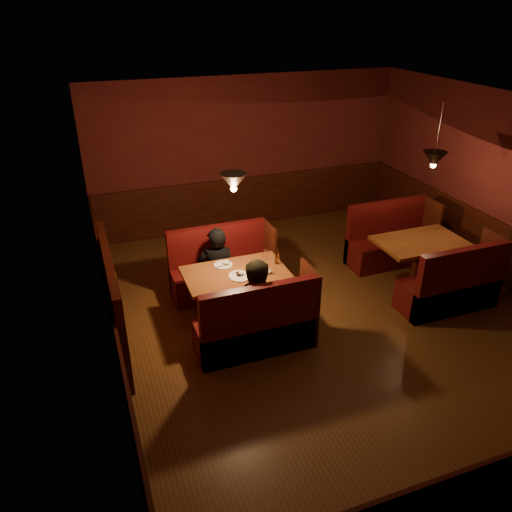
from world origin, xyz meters
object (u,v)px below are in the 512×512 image
object	(u,v)px
main_bench_far	(222,272)
main_table	(237,283)
main_bench_near	(258,329)
diner_b	(260,293)
second_bench_far	(389,243)
second_bench_near	(452,289)
second_table	(419,252)
diner_a	(217,254)

from	to	relation	value
main_bench_far	main_table	bearing A→B (deg)	-91.18
main_bench_near	diner_b	xyz separation A→B (m)	(0.07, 0.11, 0.46)
main_bench_far	main_bench_near	distance (m)	1.60
second_bench_far	second_bench_near	distance (m)	1.62
main_bench_near	second_bench_near	distance (m)	3.00
second_table	diner_b	world-z (taller)	diner_b
main_bench_near	second_bench_far	size ratio (longest dim) A/B	1.04
second_bench_near	second_table	bearing A→B (deg)	92.20
main_table	main_bench_far	distance (m)	0.84
second_bench_far	diner_a	world-z (taller)	diner_a
diner_a	diner_b	world-z (taller)	diner_b
second_bench_near	diner_a	distance (m)	3.47
second_table	diner_a	distance (m)	3.17
main_bench_far	diner_a	bearing A→B (deg)	-120.82
main_bench_far	second_bench_near	xyz separation A→B (m)	(3.00, -1.66, 0.00)
second_table	main_bench_far	bearing A→B (deg)	164.01
main_bench_near	second_bench_near	size ratio (longest dim) A/B	1.04
second_table	second_bench_near	xyz separation A→B (m)	(0.03, -0.81, -0.23)
second_bench_near	diner_b	xyz separation A→B (m)	(-2.93, 0.16, 0.46)
diner_b	main_bench_far	bearing A→B (deg)	89.95
main_bench_far	second_table	distance (m)	3.10
main_bench_far	diner_b	world-z (taller)	diner_b
main_bench_far	main_bench_near	xyz separation A→B (m)	(0.00, -1.60, 0.00)
main_table	second_bench_far	size ratio (longest dim) A/B	0.94
second_bench_near	diner_b	bearing A→B (deg)	176.86
main_bench_near	diner_a	bearing A→B (deg)	95.20
second_table	second_bench_near	world-z (taller)	second_bench_near
main_table	second_table	xyz separation A→B (m)	(2.99, -0.05, -0.02)
main_bench_far	diner_a	size ratio (longest dim) A/B	1.01
second_bench_far	diner_b	size ratio (longest dim) A/B	0.94
diner_a	diner_b	xyz separation A→B (m)	(0.20, -1.29, 0.03)
diner_a	diner_b	size ratio (longest dim) A/B	0.96
diner_a	main_table	bearing A→B (deg)	120.13
main_table	second_bench_near	xyz separation A→B (m)	(3.02, -0.86, -0.24)
main_bench_near	second_table	bearing A→B (deg)	14.23
main_table	main_bench_far	size ratio (longest dim) A/B	0.91
second_bench_far	diner_b	xyz separation A→B (m)	(-2.93, -1.45, 0.46)
main_table	diner_b	size ratio (longest dim) A/B	0.89
second_bench_far	diner_b	world-z (taller)	diner_b
main_bench_far	main_bench_near	world-z (taller)	same
main_table	second_bench_far	xyz separation A→B (m)	(3.02, 0.76, -0.24)
second_table	second_bench_near	bearing A→B (deg)	-87.80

